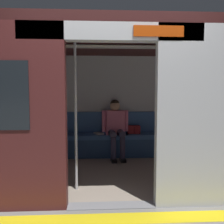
% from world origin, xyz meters
% --- Properties ---
extents(ground_plane, '(60.00, 60.00, 0.00)m').
position_xyz_m(ground_plane, '(0.00, 0.00, 0.00)').
color(ground_plane, gray).
extents(platform_edge_strip, '(8.00, 0.24, 0.01)m').
position_xyz_m(platform_edge_strip, '(0.00, 0.30, 0.00)').
color(platform_edge_strip, yellow).
rests_on(platform_edge_strip, ground_plane).
extents(train_car, '(6.40, 2.76, 2.25)m').
position_xyz_m(train_car, '(0.07, -1.22, 1.50)').
color(train_car, silver).
rests_on(train_car, ground_plane).
extents(bench_seat, '(3.12, 0.44, 0.47)m').
position_xyz_m(bench_seat, '(0.00, -2.25, 0.36)').
color(bench_seat, '#38609E').
rests_on(bench_seat, ground_plane).
extents(person_seated, '(0.55, 0.70, 1.20)m').
position_xyz_m(person_seated, '(-0.20, -2.20, 0.69)').
color(person_seated, pink).
rests_on(person_seated, ground_plane).
extents(handbag, '(0.26, 0.15, 0.17)m').
position_xyz_m(handbag, '(-0.60, -2.32, 0.56)').
color(handbag, maroon).
rests_on(handbag, bench_seat).
extents(book, '(0.23, 0.26, 0.03)m').
position_xyz_m(book, '(0.14, -2.29, 0.49)').
color(book, silver).
rests_on(book, bench_seat).
extents(grab_pole_door, '(0.04, 0.04, 2.11)m').
position_xyz_m(grab_pole_door, '(0.46, -0.53, 1.05)').
color(grab_pole_door, silver).
rests_on(grab_pole_door, ground_plane).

